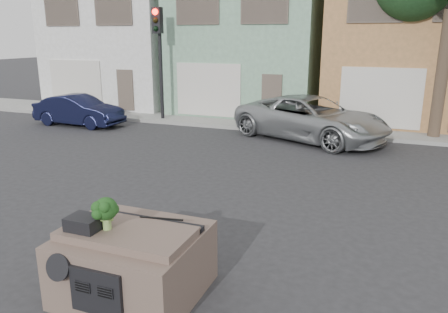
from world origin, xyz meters
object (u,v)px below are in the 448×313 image
Objects in this scene: navy_sedan at (80,125)px; broccoli at (106,213)px; silver_pickup at (310,140)px; traffic_signal at (160,66)px.

navy_sedan is 14.13m from broccoli.
broccoli reaches higher than silver_pickup.
navy_sedan is 0.80× the size of traffic_signal.
broccoli is (9.21, -10.64, 1.37)m from navy_sedan.
broccoli reaches higher than navy_sedan.
broccoli is at bearing -161.47° from silver_pickup.
silver_pickup is 11.94× the size of broccoli.
silver_pickup is at bearing 85.71° from broccoli.
silver_pickup is 11.70m from broccoli.
silver_pickup is (10.08, 0.95, 0.00)m from navy_sedan.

